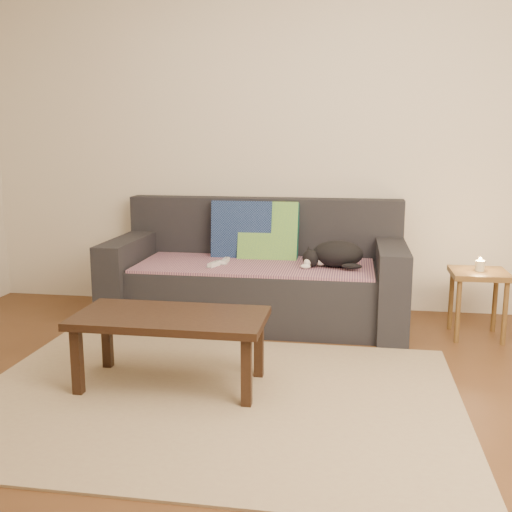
# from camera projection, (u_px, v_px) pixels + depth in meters

# --- Properties ---
(ground) EXTENTS (4.50, 4.50, 0.00)m
(ground) POSITION_uv_depth(u_px,v_px,m) (206.00, 413.00, 2.91)
(ground) COLOR brown
(ground) RESTS_ON ground
(back_wall) EXTENTS (4.50, 0.04, 2.60)m
(back_wall) POSITION_uv_depth(u_px,v_px,m) (266.00, 141.00, 4.60)
(back_wall) COLOR beige
(back_wall) RESTS_ON ground
(sofa) EXTENTS (2.10, 0.94, 0.87)m
(sofa) POSITION_uv_depth(u_px,v_px,m) (257.00, 279.00, 4.38)
(sofa) COLOR #232328
(sofa) RESTS_ON ground
(throw_blanket) EXTENTS (1.66, 0.74, 0.02)m
(throw_blanket) POSITION_uv_depth(u_px,v_px,m) (255.00, 265.00, 4.26)
(throw_blanket) COLOR #4D2C53
(throw_blanket) RESTS_ON sofa
(cushion_navy) EXTENTS (0.45, 0.16, 0.46)m
(cushion_navy) POSITION_uv_depth(u_px,v_px,m) (242.00, 231.00, 4.50)
(cushion_navy) COLOR #0F1E42
(cushion_navy) RESTS_ON throw_blanket
(cushion_green) EXTENTS (0.44, 0.22, 0.46)m
(cushion_green) POSITION_uv_depth(u_px,v_px,m) (268.00, 232.00, 4.47)
(cushion_green) COLOR #0E5B51
(cushion_green) RESTS_ON throw_blanket
(cat) EXTENTS (0.47, 0.37, 0.18)m
(cat) POSITION_uv_depth(u_px,v_px,m) (335.00, 254.00, 4.13)
(cat) COLOR black
(cat) RESTS_ON throw_blanket
(wii_remote_a) EXTENTS (0.08, 0.15, 0.03)m
(wii_remote_a) POSITION_uv_depth(u_px,v_px,m) (215.00, 264.00, 4.18)
(wii_remote_a) COLOR white
(wii_remote_a) RESTS_ON throw_blanket
(wii_remote_b) EXTENTS (0.04, 0.15, 0.03)m
(wii_remote_b) POSITION_uv_depth(u_px,v_px,m) (225.00, 261.00, 4.28)
(wii_remote_b) COLOR white
(wii_remote_b) RESTS_ON throw_blanket
(side_table) EXTENTS (0.36, 0.36, 0.45)m
(side_table) POSITION_uv_depth(u_px,v_px,m) (479.00, 283.00, 3.97)
(side_table) COLOR brown
(side_table) RESTS_ON ground
(candle) EXTENTS (0.06, 0.06, 0.09)m
(candle) POSITION_uv_depth(u_px,v_px,m) (480.00, 265.00, 3.95)
(candle) COLOR beige
(candle) RESTS_ON side_table
(rug) EXTENTS (2.50, 1.80, 0.01)m
(rug) POSITION_uv_depth(u_px,v_px,m) (213.00, 399.00, 3.06)
(rug) COLOR tan
(rug) RESTS_ON ground
(coffee_table) EXTENTS (1.01, 0.50, 0.40)m
(coffee_table) POSITION_uv_depth(u_px,v_px,m) (170.00, 324.00, 3.16)
(coffee_table) COLOR black
(coffee_table) RESTS_ON rug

